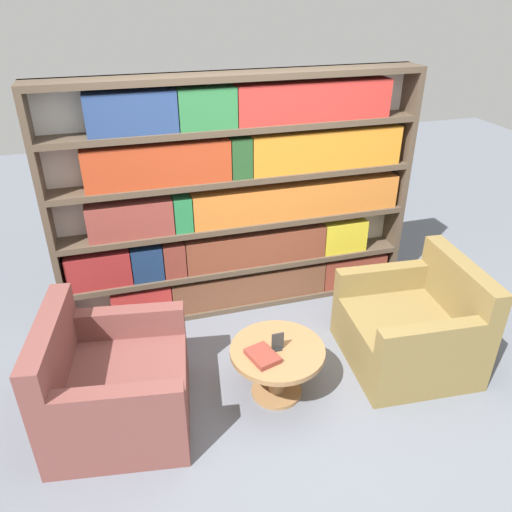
{
  "coord_description": "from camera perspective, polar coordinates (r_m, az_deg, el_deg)",
  "views": [
    {
      "loc": [
        -0.98,
        -2.48,
        2.7
      ],
      "look_at": [
        -0.05,
        0.67,
        0.88
      ],
      "focal_mm": 35.0,
      "sensor_mm": 36.0,
      "label": 1
    }
  ],
  "objects": [
    {
      "name": "armchair_right",
      "position": [
        4.16,
        17.4,
        -7.98
      ],
      "size": [
        0.98,
        1.01,
        0.85
      ],
      "rotation": [
        0.0,
        0.0,
        -1.65
      ],
      "color": "olive",
      "rests_on": "ground_plane"
    },
    {
      "name": "ground_plane",
      "position": [
        3.8,
        3.75,
        -16.48
      ],
      "size": [
        14.0,
        14.0,
        0.0
      ],
      "primitive_type": "plane",
      "color": "slate"
    },
    {
      "name": "bookshelf",
      "position": [
        4.33,
        -1.62,
        6.22
      ],
      "size": [
        3.12,
        0.3,
        2.1
      ],
      "color": "silver",
      "rests_on": "ground_plane"
    },
    {
      "name": "stray_book",
      "position": [
        3.51,
        0.75,
        -11.34
      ],
      "size": [
        0.23,
        0.27,
        0.04
      ],
      "color": "brown",
      "rests_on": "coffee_table"
    },
    {
      "name": "table_sign",
      "position": [
        3.56,
        2.5,
        -9.85
      ],
      "size": [
        0.09,
        0.06,
        0.14
      ],
      "color": "black",
      "rests_on": "coffee_table"
    },
    {
      "name": "coffee_table",
      "position": [
        3.68,
        2.44,
        -11.95
      ],
      "size": [
        0.68,
        0.68,
        0.41
      ],
      "color": "olive",
      "rests_on": "ground_plane"
    },
    {
      "name": "armchair_left",
      "position": [
        3.62,
        -15.99,
        -14.2
      ],
      "size": [
        1.04,
        1.07,
        0.85
      ],
      "rotation": [
        0.0,
        0.0,
        1.41
      ],
      "color": "brown",
      "rests_on": "ground_plane"
    }
  ]
}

